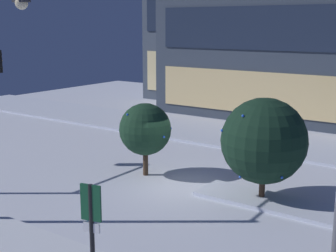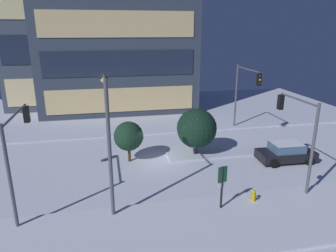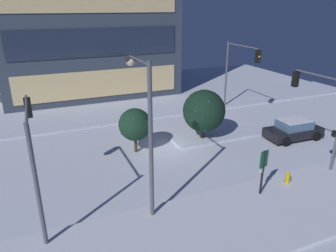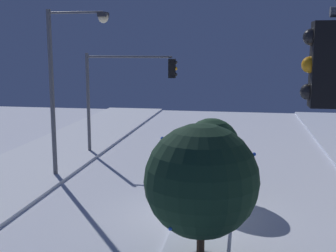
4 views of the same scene
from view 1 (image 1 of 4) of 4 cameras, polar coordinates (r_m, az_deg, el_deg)
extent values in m
plane|color=silver|center=(19.45, 1.16, -7.10)|extent=(52.00, 52.00, 0.00)
cube|color=silver|center=(26.82, 11.73, -1.81)|extent=(52.00, 5.20, 0.14)
cube|color=silver|center=(17.40, 17.41, -9.80)|extent=(9.00, 1.80, 0.14)
cube|color=#F2D18C|center=(30.90, 12.27, 3.71)|extent=(16.46, 0.10, 2.72)
cube|color=#232D42|center=(30.60, 12.62, 11.28)|extent=(16.46, 0.10, 2.72)
cube|color=#F9E09E|center=(38.33, 3.76, 6.18)|extent=(10.38, 0.10, 3.30)
cube|color=#232D42|center=(38.14, 3.86, 13.59)|extent=(10.38, 0.10, 3.30)
sphere|color=black|center=(22.75, -19.36, 8.07)|extent=(0.20, 0.20, 0.20)
sphere|color=orange|center=(22.77, -19.31, 7.27)|extent=(0.20, 0.20, 0.20)
sphere|color=black|center=(22.79, -19.25, 6.47)|extent=(0.20, 0.20, 0.20)
sphere|color=#F9E5B2|center=(17.52, -17.01, 13.77)|extent=(0.44, 0.44, 0.44)
cylinder|color=black|center=(12.15, -9.01, -12.77)|extent=(0.12, 0.12, 2.63)
cube|color=#144C2D|center=(11.82, -9.14, -8.99)|extent=(0.55, 0.18, 0.91)
cube|color=white|center=(12.06, -9.04, -11.81)|extent=(0.44, 0.15, 0.24)
cylinder|color=#473323|center=(18.14, 11.09, -7.24)|extent=(0.22, 0.22, 0.92)
sphere|color=black|center=(17.64, 11.33, -1.74)|extent=(3.13, 3.13, 3.13)
sphere|color=blue|center=(18.79, 12.71, 1.39)|extent=(0.10, 0.10, 0.10)
sphere|color=blue|center=(17.30, 8.56, -6.00)|extent=(0.10, 0.10, 0.10)
sphere|color=blue|center=(16.93, 13.37, -5.97)|extent=(0.10, 0.10, 0.10)
sphere|color=blue|center=(17.27, 6.42, -0.53)|extent=(0.10, 0.10, 0.10)
sphere|color=blue|center=(16.54, 8.88, 1.20)|extent=(0.10, 0.10, 0.10)
cylinder|color=#473323|center=(20.65, -2.68, -4.40)|extent=(0.22, 0.22, 1.08)
sphere|color=#193823|center=(20.28, -2.72, -0.38)|extent=(2.21, 2.21, 2.21)
sphere|color=blue|center=(20.55, 0.32, -0.28)|extent=(0.10, 0.10, 0.10)
sphere|color=blue|center=(19.70, -4.84, 1.36)|extent=(0.10, 0.10, 0.10)
sphere|color=blue|center=(20.98, -4.87, -1.48)|extent=(0.10, 0.10, 0.10)
sphere|color=blue|center=(21.39, -2.61, -0.75)|extent=(0.10, 0.10, 0.10)
sphere|color=blue|center=(21.12, -2.68, -2.43)|extent=(0.10, 0.10, 0.10)
sphere|color=blue|center=(20.61, -0.95, -2.79)|extent=(0.10, 0.10, 0.10)
sphere|color=blue|center=(19.55, -0.48, -1.31)|extent=(0.10, 0.10, 0.10)
camera|label=2|loc=(15.52, -82.44, 14.00)|focal=33.08mm
camera|label=3|loc=(18.59, -68.17, 14.40)|focal=33.82mm
camera|label=4|loc=(17.38, 50.78, 5.59)|focal=47.00mm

